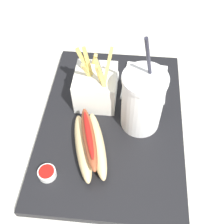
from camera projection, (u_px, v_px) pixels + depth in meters
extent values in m
cube|color=silver|center=(112.00, 127.00, 0.66)|extent=(2.40, 2.40, 0.02)
cube|color=black|center=(112.00, 122.00, 0.65)|extent=(0.45, 0.32, 0.02)
cylinder|color=white|center=(142.00, 104.00, 0.58)|extent=(0.09, 0.09, 0.14)
cylinder|color=white|center=(145.00, 80.00, 0.52)|extent=(0.09, 0.09, 0.01)
cylinder|color=#262633|center=(148.00, 56.00, 0.48)|extent=(0.04, 0.03, 0.10)
cube|color=white|center=(96.00, 87.00, 0.64)|extent=(0.10, 0.09, 0.08)
cube|color=#E5C660|center=(88.00, 64.00, 0.59)|extent=(0.02, 0.02, 0.08)
cube|color=#E5C660|center=(100.00, 75.00, 0.58)|extent=(0.02, 0.02, 0.07)
cube|color=#E5C660|center=(85.00, 64.00, 0.60)|extent=(0.02, 0.04, 0.07)
cube|color=#E5C660|center=(107.00, 69.00, 0.57)|extent=(0.04, 0.02, 0.09)
cube|color=#E5C660|center=(102.00, 77.00, 0.58)|extent=(0.03, 0.03, 0.08)
cube|color=#E5C660|center=(94.00, 62.00, 0.62)|extent=(0.04, 0.02, 0.07)
cube|color=#E5C660|center=(87.00, 72.00, 0.59)|extent=(0.04, 0.02, 0.07)
ellipsoid|color=#E5C689|center=(97.00, 145.00, 0.57)|extent=(0.16, 0.07, 0.04)
ellipsoid|color=#E5C689|center=(83.00, 147.00, 0.57)|extent=(0.16, 0.07, 0.04)
ellipsoid|color=#994728|center=(89.00, 138.00, 0.55)|extent=(0.15, 0.06, 0.02)
ellipsoid|color=red|center=(89.00, 134.00, 0.54)|extent=(0.11, 0.04, 0.01)
cylinder|color=white|center=(47.00, 173.00, 0.55)|extent=(0.04, 0.04, 0.02)
cylinder|color=#B2140F|center=(47.00, 172.00, 0.54)|extent=(0.03, 0.03, 0.01)
cylinder|color=white|center=(112.00, 76.00, 0.71)|extent=(0.03, 0.03, 0.02)
cylinder|color=#B2140F|center=(112.00, 74.00, 0.70)|extent=(0.03, 0.03, 0.01)
cube|color=white|center=(145.00, 82.00, 0.70)|extent=(0.14, 0.12, 0.01)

